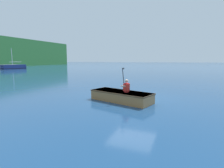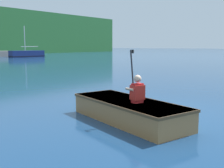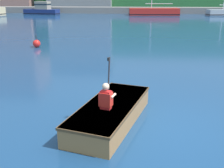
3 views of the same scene
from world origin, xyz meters
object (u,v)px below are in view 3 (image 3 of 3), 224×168
at_px(moored_boat_dock_east_inner, 224,13).
at_px(channel_buoy, 37,43).
at_px(person_paddler, 106,97).
at_px(moored_boat_dock_west_inner, 42,10).
at_px(moored_boat_dock_center_near, 154,12).
at_px(rowboat_foreground, 111,111).

relative_size(moored_boat_dock_east_inner, channel_buoy, 6.97).
bearing_deg(person_paddler, moored_boat_dock_west_inner, 109.55).
distance_m(moored_boat_dock_center_near, moored_boat_dock_east_inner, 9.74).
distance_m(rowboat_foreground, person_paddler, 0.62).
xyz_separation_m(moored_boat_dock_east_inner, person_paddler, (-13.35, -34.92, 0.40)).
height_order(moored_boat_dock_east_inner, channel_buoy, moored_boat_dock_east_inner).
xyz_separation_m(rowboat_foreground, person_paddler, (-0.10, -0.34, 0.51)).
xyz_separation_m(moored_boat_dock_center_near, person_paddler, (-3.61, -34.80, 0.33)).
distance_m(moored_boat_dock_west_inner, moored_boat_dock_center_near, 16.18).
relative_size(moored_boat_dock_west_inner, channel_buoy, 7.46).
distance_m(moored_boat_dock_center_near, rowboat_foreground, 34.64).
height_order(person_paddler, channel_buoy, person_paddler).
bearing_deg(person_paddler, moored_boat_dock_east_inner, 69.08).
bearing_deg(moored_boat_dock_center_near, person_paddler, -95.92).
distance_m(moored_boat_dock_east_inner, rowboat_foreground, 37.04).
xyz_separation_m(moored_boat_dock_west_inner, channel_buoy, (7.54, -25.34, -0.42)).
bearing_deg(channel_buoy, moored_boat_dock_west_inner, 106.58).
relative_size(rowboat_foreground, channel_buoy, 4.70).
relative_size(moored_boat_dock_west_inner, rowboat_foreground, 1.59).
bearing_deg(moored_boat_dock_east_inner, rowboat_foreground, -110.96).
height_order(moored_boat_dock_west_inner, person_paddler, moored_boat_dock_west_inner).
height_order(moored_boat_dock_center_near, person_paddler, moored_boat_dock_center_near).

